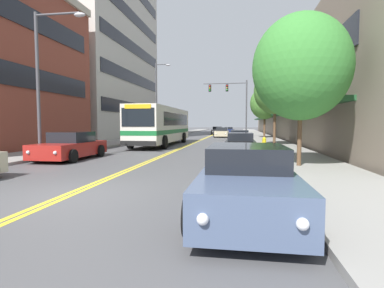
% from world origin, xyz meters
% --- Properties ---
extents(ground_plane, '(240.00, 240.00, 0.00)m').
position_xyz_m(ground_plane, '(0.00, 37.00, 0.00)').
color(ground_plane, '#4C4C4F').
extents(sidewalk_left, '(3.33, 106.00, 0.14)m').
position_xyz_m(sidewalk_left, '(-7.17, 37.00, 0.07)').
color(sidewalk_left, gray).
rests_on(sidewalk_left, ground_plane).
extents(sidewalk_right, '(3.33, 106.00, 0.14)m').
position_xyz_m(sidewalk_right, '(7.17, 37.00, 0.07)').
color(sidewalk_right, gray).
rests_on(sidewalk_right, ground_plane).
extents(centre_line, '(0.34, 106.00, 0.01)m').
position_xyz_m(centre_line, '(0.00, 37.00, 0.00)').
color(centre_line, yellow).
rests_on(centre_line, ground_plane).
extents(office_tower_left, '(12.08, 21.32, 30.50)m').
position_xyz_m(office_tower_left, '(-15.07, 30.49, 15.25)').
color(office_tower_left, '#BCB7AD').
rests_on(office_tower_left, ground_plane).
extents(storefront_row_right, '(9.10, 68.00, 9.29)m').
position_xyz_m(storefront_row_right, '(13.06, 37.00, 4.64)').
color(storefront_row_right, gray).
rests_on(storefront_row_right, ground_plane).
extents(city_bus, '(2.85, 12.41, 3.15)m').
position_xyz_m(city_bus, '(-2.31, 18.24, 1.78)').
color(city_bus, silver).
rests_on(city_bus, ground_plane).
extents(car_red_parked_left_near, '(2.12, 4.67, 1.40)m').
position_xyz_m(car_red_parked_left_near, '(-4.26, 7.19, 0.64)').
color(car_red_parked_left_near, maroon).
rests_on(car_red_parked_left_near, ground_plane).
extents(car_white_parked_left_mid, '(2.03, 4.39, 1.27)m').
position_xyz_m(car_white_parked_left_mid, '(-4.29, 28.89, 0.60)').
color(car_white_parked_left_mid, white).
rests_on(car_white_parked_left_mid, ground_plane).
extents(car_slate_blue_parked_right_foreground, '(2.02, 4.67, 1.36)m').
position_xyz_m(car_slate_blue_parked_right_foreground, '(4.44, -0.92, 0.64)').
color(car_slate_blue_parked_right_foreground, '#475675').
rests_on(car_slate_blue_parked_right_foreground, ground_plane).
extents(car_dark_grey_parked_right_mid, '(2.20, 4.80, 1.21)m').
position_xyz_m(car_dark_grey_parked_right_mid, '(4.33, 22.39, 0.58)').
color(car_dark_grey_parked_right_mid, '#38383D').
rests_on(car_dark_grey_parked_right_mid, ground_plane).
extents(car_black_parked_right_far, '(2.06, 4.22, 1.25)m').
position_xyz_m(car_black_parked_right_far, '(4.37, 12.03, 0.58)').
color(car_black_parked_right_far, black).
rests_on(car_black_parked_right_far, ground_plane).
extents(car_beige_moving_lead, '(2.02, 4.61, 1.34)m').
position_xyz_m(car_beige_moving_lead, '(1.93, 34.37, 0.62)').
color(car_beige_moving_lead, '#BCAD89').
rests_on(car_beige_moving_lead, ground_plane).
extents(car_charcoal_moving_second, '(1.98, 4.86, 1.36)m').
position_xyz_m(car_charcoal_moving_second, '(0.54, 45.30, 0.63)').
color(car_charcoal_moving_second, '#232328').
rests_on(car_charcoal_moving_second, ground_plane).
extents(car_navy_moving_third, '(2.15, 4.59, 1.19)m').
position_xyz_m(car_navy_moving_third, '(2.19, 54.14, 0.57)').
color(car_navy_moving_third, '#19234C').
rests_on(car_navy_moving_third, ground_plane).
extents(traffic_signal_mast, '(5.73, 0.38, 7.50)m').
position_xyz_m(traffic_signal_mast, '(3.40, 32.96, 5.29)').
color(traffic_signal_mast, '#47474C').
rests_on(traffic_signal_mast, ground_plane).
extents(street_lamp_left_near, '(2.61, 0.28, 7.09)m').
position_xyz_m(street_lamp_left_near, '(-4.89, 6.21, 4.31)').
color(street_lamp_left_near, '#47474C').
rests_on(street_lamp_left_near, ground_plane).
extents(street_lamp_left_far, '(1.81, 0.28, 8.81)m').
position_xyz_m(street_lamp_left_far, '(-5.09, 27.01, 5.11)').
color(street_lamp_left_far, '#47474C').
rests_on(street_lamp_left_far, ground_plane).
extents(street_tree_right_near, '(3.78, 3.78, 5.96)m').
position_xyz_m(street_tree_right_near, '(6.66, 5.45, 4.02)').
color(street_tree_right_near, brown).
rests_on(street_tree_right_near, sidewalk_right).
extents(street_tree_right_mid, '(3.29, 3.29, 6.06)m').
position_xyz_m(street_tree_right_mid, '(7.04, 17.36, 4.38)').
color(street_tree_right_mid, brown).
rests_on(street_tree_right_mid, sidewalk_right).
extents(street_tree_right_far, '(3.52, 3.52, 6.11)m').
position_xyz_m(street_tree_right_far, '(7.32, 30.36, 4.31)').
color(street_tree_right_far, brown).
rests_on(street_tree_right_far, sidewalk_right).
extents(fire_hydrant, '(0.34, 0.26, 0.79)m').
position_xyz_m(fire_hydrant, '(5.95, 13.49, 0.53)').
color(fire_hydrant, yellow).
rests_on(fire_hydrant, sidewalk_right).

